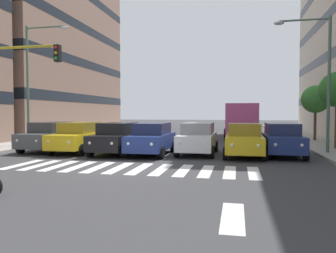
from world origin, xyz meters
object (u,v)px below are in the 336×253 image
(car_4, at_px, (117,138))
(street_lamp_left, at_px, (320,70))
(car_6, at_px, (50,136))
(bus_behind_traffic, at_px, (241,117))
(car_2, at_px, (198,138))
(car_0, at_px, (282,139))
(street_lamp_right, at_px, (34,73))
(car_1, at_px, (244,140))
(car_3, at_px, (152,138))
(street_tree_2, at_px, (316,99))
(car_5, at_px, (79,137))

(car_4, relative_size, street_lamp_left, 0.61)
(car_6, height_order, bus_behind_traffic, bus_behind_traffic)
(car_2, xyz_separation_m, car_4, (4.39, 0.79, 0.00))
(car_6, bearing_deg, car_4, 173.62)
(car_0, relative_size, street_lamp_right, 0.57)
(car_1, bearing_deg, car_3, 3.70)
(car_0, xyz_separation_m, bus_behind_traffic, (1.96, -12.57, 0.97))
(car_1, height_order, street_tree_2, street_tree_2)
(car_0, relative_size, car_2, 1.00)
(car_2, distance_m, street_lamp_left, 7.46)
(car_0, distance_m, street_tree_2, 10.05)
(car_0, distance_m, car_6, 13.22)
(car_1, height_order, car_6, same)
(car_0, height_order, street_tree_2, street_tree_2)
(street_lamp_right, bearing_deg, street_lamp_left, 179.41)
(street_lamp_right, bearing_deg, car_1, 172.83)
(car_4, xyz_separation_m, street_lamp_right, (6.43, -1.98, 3.96))
(car_1, height_order, street_lamp_left, street_lamp_left)
(car_6, bearing_deg, car_2, -178.06)
(car_0, relative_size, car_3, 1.00)
(car_0, bearing_deg, street_lamp_right, -3.95)
(car_3, bearing_deg, car_6, -4.44)
(car_4, distance_m, street_lamp_left, 11.54)
(car_1, relative_size, car_6, 1.00)
(car_4, height_order, street_lamp_left, street_lamp_left)
(car_4, bearing_deg, bus_behind_traffic, -116.93)
(car_3, distance_m, street_lamp_left, 9.71)
(car_2, distance_m, bus_behind_traffic, 12.98)
(car_4, bearing_deg, car_3, 179.89)
(car_2, distance_m, car_3, 2.53)
(car_4, xyz_separation_m, car_5, (2.37, -0.18, 0.00))
(car_2, relative_size, car_5, 1.00)
(street_tree_2, bearing_deg, car_5, 33.66)
(car_3, bearing_deg, car_4, -0.11)
(car_2, xyz_separation_m, car_6, (8.79, 0.30, 0.00))
(car_5, bearing_deg, car_4, 175.77)
(car_0, xyz_separation_m, car_1, (1.96, 0.62, 0.00))
(car_6, height_order, street_lamp_left, street_lamp_left)
(car_4, bearing_deg, car_0, -173.99)
(street_lamp_left, xyz_separation_m, street_tree_2, (-1.61, -8.21, -1.28))
(car_4, height_order, street_lamp_right, street_lamp_right)
(car_1, bearing_deg, street_tree_2, -119.73)
(car_2, height_order, car_5, same)
(car_6, bearing_deg, street_lamp_right, -36.31)
(bus_behind_traffic, bearing_deg, car_4, 63.07)
(car_2, bearing_deg, bus_behind_traffic, -100.99)
(car_3, distance_m, street_tree_2, 14.64)
(car_3, relative_size, car_5, 1.00)
(bus_behind_traffic, relative_size, street_lamp_right, 1.36)
(car_0, height_order, car_6, same)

